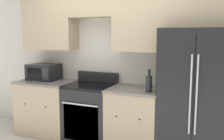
# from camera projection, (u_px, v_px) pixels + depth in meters

# --- Properties ---
(wall_back) EXTENTS (8.00, 0.39, 2.60)m
(wall_back) POSITION_uv_depth(u_px,v_px,m) (120.00, 43.00, 3.89)
(wall_back) COLOR beige
(wall_back) RESTS_ON ground_plane
(lower_cabinets_left) EXTENTS (0.95, 0.64, 0.92)m
(lower_cabinets_left) POSITION_uv_depth(u_px,v_px,m) (47.00, 107.00, 4.26)
(lower_cabinets_left) COLOR tan
(lower_cabinets_left) RESTS_ON ground_plane
(lower_cabinets_right) EXTENTS (0.76, 0.64, 0.92)m
(lower_cabinets_right) POSITION_uv_depth(u_px,v_px,m) (134.00, 119.00, 3.67)
(lower_cabinets_right) COLOR tan
(lower_cabinets_right) RESTS_ON ground_plane
(oven_range) EXTENTS (0.73, 0.65, 1.08)m
(oven_range) POSITION_uv_depth(u_px,v_px,m) (90.00, 113.00, 3.95)
(oven_range) COLOR black
(oven_range) RESTS_ON ground_plane
(refrigerator) EXTENTS (0.93, 0.79, 1.77)m
(refrigerator) POSITION_uv_depth(u_px,v_px,m) (196.00, 95.00, 3.35)
(refrigerator) COLOR black
(refrigerator) RESTS_ON ground_plane
(microwave) EXTENTS (0.50, 0.39, 0.27)m
(microwave) POSITION_uv_depth(u_px,v_px,m) (44.00, 72.00, 4.30)
(microwave) COLOR black
(microwave) RESTS_ON lower_cabinets_left
(bottle) EXTENTS (0.08, 0.08, 0.31)m
(bottle) POSITION_uv_depth(u_px,v_px,m) (149.00, 83.00, 3.36)
(bottle) COLOR black
(bottle) RESTS_ON lower_cabinets_right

